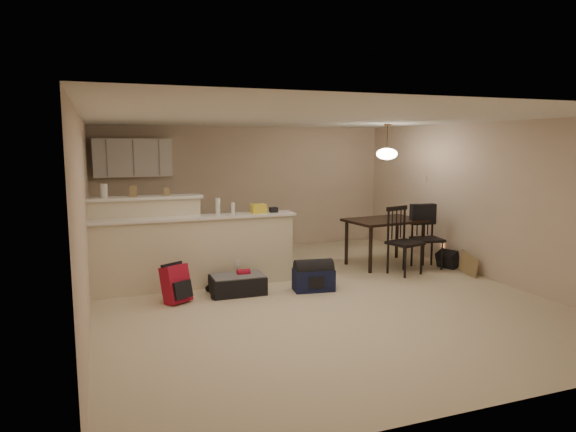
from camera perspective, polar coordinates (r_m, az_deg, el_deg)
name	(u,v)px	position (r m, az deg, el deg)	size (l,w,h in m)	color
room	(312,208)	(7.28, 2.66, 0.87)	(7.00, 7.02, 2.50)	beige
breakfast_bar	(178,248)	(7.85, -12.17, -3.51)	(3.08, 0.58, 1.39)	beige
upper_cabinets	(133,158)	(9.98, -16.88, 6.23)	(1.40, 0.34, 0.70)	white
kitchen_counter	(147,235)	(10.01, -15.35, -2.06)	(1.80, 0.60, 0.90)	white
thermostat	(425,179)	(10.07, 14.98, 4.03)	(0.02, 0.12, 0.12)	beige
jar	(104,191)	(7.79, -19.77, 2.66)	(0.10, 0.10, 0.20)	silver
cereal_box	(133,191)	(7.81, -16.84, 2.65)	(0.10, 0.07, 0.16)	olive
small_box	(166,192)	(7.85, -13.37, 2.66)	(0.08, 0.06, 0.12)	olive
bottle_a	(218,206)	(7.78, -7.80, 1.05)	(0.07, 0.07, 0.26)	silver
bottle_b	(233,208)	(7.84, -6.14, 0.84)	(0.06, 0.06, 0.18)	silver
bag_lump	(259,209)	(7.95, -3.29, 0.83)	(0.22, 0.18, 0.14)	olive
pouch	(274,210)	(8.03, -1.61, 0.69)	(0.12, 0.10, 0.08)	olive
dining_table	(385,225)	(9.26, 10.72, -0.96)	(1.43, 1.05, 0.83)	black
pendant_lamp	(387,153)	(9.15, 10.93, 6.85)	(0.36, 0.36, 0.62)	brown
dining_chair_near	(405,241)	(8.72, 12.88, -2.72)	(0.49, 0.47, 1.12)	black
dining_chair_far	(427,238)	(9.23, 15.22, -2.32)	(0.47, 0.45, 1.08)	black
suitcase	(238,285)	(7.53, -5.63, -7.61)	(0.77, 0.50, 0.26)	black
red_backpack	(176,284)	(7.23, -12.34, -7.40)	(0.34, 0.21, 0.51)	#AD132A
navy_duffel	(314,280)	(7.65, 2.85, -7.09)	(0.59, 0.32, 0.32)	#121839
black_daypack	(448,260)	(9.43, 17.31, -4.65)	(0.33, 0.23, 0.29)	black
cardboard_sheet	(469,265)	(9.01, 19.44, -5.11)	(0.47, 0.02, 0.35)	olive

